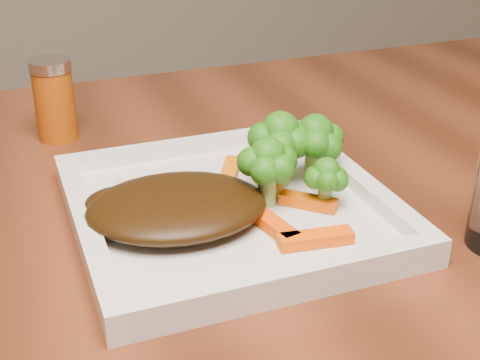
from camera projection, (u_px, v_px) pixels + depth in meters
name	position (u px, v px, depth m)	size (l,w,h in m)	color
plate	(230.00, 213.00, 0.60)	(0.27, 0.27, 0.01)	white
steak	(177.00, 206.00, 0.56)	(0.15, 0.12, 0.03)	#341E07
broccoli_0	(280.00, 149.00, 0.62)	(0.07, 0.07, 0.07)	#2B6410
broccoli_1	(315.00, 150.00, 0.62)	(0.06, 0.06, 0.06)	#136A11
broccoli_2	(326.00, 177.00, 0.58)	(0.04, 0.04, 0.06)	#266911
broccoli_3	(267.00, 173.00, 0.58)	(0.06, 0.06, 0.06)	#167713
carrot_0	(316.00, 239.00, 0.53)	(0.06, 0.02, 0.01)	#FF5004
carrot_2	(274.00, 226.00, 0.55)	(0.06, 0.02, 0.01)	#FF4604
carrot_4	(230.00, 171.00, 0.65)	(0.05, 0.01, 0.01)	orange
carrot_5	(308.00, 202.00, 0.59)	(0.05, 0.01, 0.01)	#EC5403
carrot_6	(272.00, 185.00, 0.62)	(0.06, 0.02, 0.01)	#F66804
spice_shaker	(54.00, 100.00, 0.74)	(0.04, 0.04, 0.09)	#9E4208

